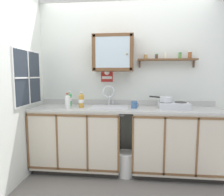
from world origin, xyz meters
TOP-DOWN VIEW (x-y plane):
  - floor at (0.00, 0.00)m, footprint 5.69×5.69m
  - back_wall at (0.00, 0.70)m, footprint 3.29×0.07m
  - side_wall_left at (-1.37, -0.26)m, footprint 0.05×3.48m
  - lower_cabinet_run at (-0.70, 0.40)m, footprint 1.27×0.57m
  - lower_cabinet_run_right at (0.72, 0.40)m, footprint 1.23×0.57m
  - countertop at (0.00, 0.40)m, footprint 2.65×0.59m
  - backsplash at (0.00, 0.67)m, footprint 2.65×0.02m
  - sink at (-0.23, 0.44)m, footprint 0.53×0.42m
  - hot_plate_stove at (0.67, 0.40)m, footprint 0.41×0.26m
  - saucepan at (0.57, 0.43)m, footprint 0.31×0.26m
  - bottle_soda_green_0 at (-0.84, 0.50)m, footprint 0.07×0.07m
  - bottle_juice_amber_1 at (-0.63, 0.37)m, footprint 0.08×0.08m
  - bottle_opaque_white_2 at (-0.80, 0.28)m, footprint 0.08×0.08m
  - mug at (0.13, 0.38)m, footprint 0.10×0.10m
  - wall_cabinet at (-0.18, 0.53)m, footprint 0.58×0.31m
  - spice_shelf at (0.60, 0.61)m, footprint 0.84×0.14m
  - warning_sign at (-0.30, 0.67)m, footprint 0.18×0.01m
  - window at (-1.34, 0.22)m, footprint 0.03×0.70m
  - trash_bin at (0.02, 0.28)m, footprint 0.26×0.26m

SIDE VIEW (x-z plane):
  - floor at x=0.00m, z-range 0.00..0.00m
  - trash_bin at x=0.02m, z-range 0.01..0.35m
  - lower_cabinet_run at x=-0.70m, z-range 0.00..0.92m
  - lower_cabinet_run_right at x=0.72m, z-range 0.00..0.92m
  - countertop at x=0.00m, z-range 0.92..0.95m
  - sink at x=-0.23m, z-range 0.73..1.14m
  - backsplash at x=0.00m, z-range 0.95..1.03m
  - hot_plate_stove at x=0.67m, z-range 0.94..1.03m
  - mug at x=0.13m, z-range 0.95..1.05m
  - bottle_opaque_white_2 at x=-0.80m, z-range 0.94..1.15m
  - bottle_juice_amber_1 at x=-0.63m, z-range 0.93..1.16m
  - bottle_soda_green_0 at x=-0.84m, z-range 0.94..1.17m
  - saucepan at x=0.57m, z-range 1.04..1.11m
  - side_wall_left at x=-1.37m, z-range 0.00..2.58m
  - back_wall at x=0.00m, z-range 0.01..2.59m
  - window at x=-1.34m, z-range 0.99..1.76m
  - warning_sign at x=-0.30m, z-range 1.30..1.54m
  - spice_shelf at x=0.60m, z-range 1.53..1.76m
  - wall_cabinet at x=-0.18m, z-range 1.46..1.98m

